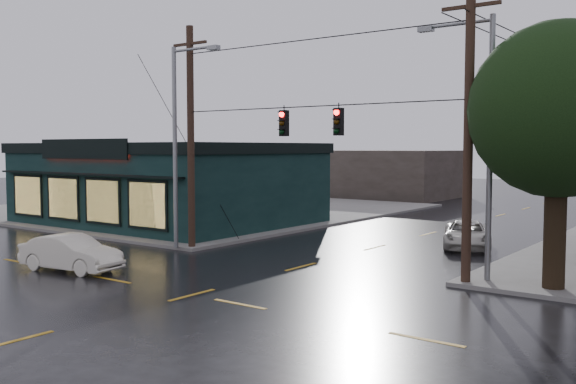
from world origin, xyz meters
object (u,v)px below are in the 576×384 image
Objects in this scene: utility_pole_ne at (465,286)px; sedan_cream at (71,253)px; corner_tree at (558,111)px; suv_silver at (467,235)px; utility_pole_nw at (192,250)px.

utility_pole_ne is 14.55m from sedan_cream.
sedan_cream is (-15.72, -7.10, -5.17)m from corner_tree.
utility_pole_ne reaches higher than sedan_cream.
corner_tree reaches higher than suv_silver.
sedan_cream reaches higher than suv_silver.
corner_tree is at bearing 2.65° from utility_pole_nw.
utility_pole_nw is at bearing 180.00° from utility_pole_ne.
utility_pole_nw is 2.43× the size of sedan_cream.
corner_tree is 0.84× the size of utility_pole_ne.
sedan_cream is at bearing -146.35° from suv_silver.
utility_pole_nw is at bearing -162.74° from suv_silver.
utility_pole_ne is at bearing -72.79° from sedan_cream.
sedan_cream is (-0.06, -6.38, 0.69)m from utility_pole_nw.
sedan_cream is at bearing -153.97° from utility_pole_ne.
utility_pole_nw is 2.25× the size of suv_silver.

